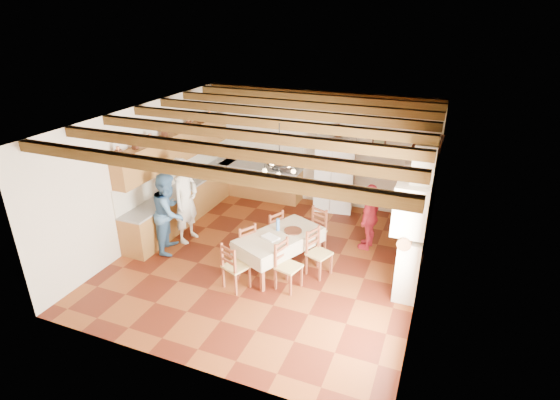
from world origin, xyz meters
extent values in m
cube|color=#4E1A0D|center=(0.00, 0.00, -0.01)|extent=(6.00, 6.50, 0.02)
cube|color=silver|center=(0.00, 0.00, 3.01)|extent=(6.00, 6.50, 0.02)
cube|color=beige|center=(0.00, 3.26, 1.50)|extent=(6.00, 0.02, 3.00)
cube|color=beige|center=(0.00, -3.26, 1.50)|extent=(6.00, 0.02, 3.00)
cube|color=beige|center=(-3.01, 0.00, 1.50)|extent=(0.02, 6.50, 3.00)
cube|color=beige|center=(3.01, 0.00, 1.50)|extent=(0.02, 6.50, 3.00)
cube|color=brown|center=(-2.70, 1.05, 0.43)|extent=(0.60, 4.30, 0.86)
cube|color=brown|center=(-1.55, 2.95, 0.43)|extent=(2.30, 0.60, 0.86)
cube|color=slate|center=(-2.70, 1.05, 0.88)|extent=(0.62, 4.30, 0.04)
cube|color=slate|center=(-1.55, 2.95, 0.88)|extent=(2.34, 0.62, 0.04)
cube|color=silver|center=(-2.98, 1.05, 1.20)|extent=(0.03, 4.30, 0.60)
cube|color=silver|center=(-1.55, 3.23, 1.20)|extent=(2.30, 0.03, 0.60)
cube|color=brown|center=(-2.83, 1.05, 1.85)|extent=(0.35, 4.20, 0.70)
cube|color=#331C14|center=(1.55, 3.23, 1.85)|extent=(0.34, 0.03, 0.42)
cube|color=white|center=(0.55, 3.01, 0.97)|extent=(1.07, 0.92, 1.94)
cube|color=beige|center=(0.31, -0.25, 0.74)|extent=(1.54, 1.97, 0.05)
cube|color=brown|center=(-0.35, -0.81, 0.36)|extent=(0.09, 0.09, 0.72)
cube|color=brown|center=(0.31, -1.11, 0.36)|extent=(0.09, 0.09, 0.72)
cube|color=brown|center=(0.30, 0.61, 0.36)|extent=(0.09, 0.09, 0.72)
cube|color=brown|center=(0.96, 0.31, 0.36)|extent=(0.09, 0.09, 0.72)
torus|color=black|center=(0.31, -0.25, 2.25)|extent=(0.47, 0.47, 0.03)
imported|color=silver|center=(-2.06, 0.08, 0.98)|extent=(0.51, 0.74, 1.95)
imported|color=teal|center=(-2.16, -0.41, 0.88)|extent=(0.91, 1.03, 1.77)
imported|color=red|center=(1.80, 1.25, 0.75)|extent=(0.50, 0.92, 1.50)
imported|color=silver|center=(-0.85, 2.95, 1.05)|extent=(0.56, 0.39, 0.31)
imported|color=#3B1D0C|center=(0.57, 3.01, 2.10)|extent=(0.36, 0.36, 0.32)
camera|label=1|loc=(3.15, -7.30, 4.88)|focal=28.00mm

